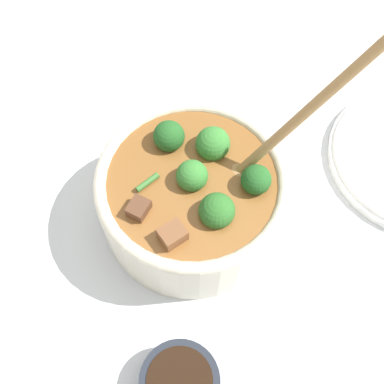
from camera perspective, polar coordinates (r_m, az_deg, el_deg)
ground_plane at (r=0.66m, az=-0.00°, el=-2.72°), size 4.00×4.00×0.00m
stew_bowl at (r=0.60m, az=0.10°, el=-0.23°), size 0.24×0.29×0.28m
condiment_bowl at (r=0.58m, az=-1.45°, el=-21.63°), size 0.09×0.09×0.04m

